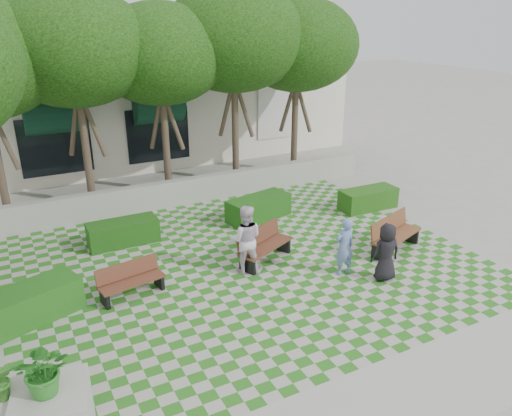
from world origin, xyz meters
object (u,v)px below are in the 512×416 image
hedge_midleft (123,232)px  hedge_west (28,305)px  bench_west (131,281)px  hedge_east (368,199)px  person_dark (386,252)px  person_blue (344,247)px  hedge_midright (259,208)px  person_white (245,239)px  bench_mid (264,246)px  bench_east (394,235)px  planter_front (52,408)px

hedge_midleft → hedge_west: hedge_west is taller
bench_west → hedge_east: (8.69, 1.81, -0.04)m
hedge_west → person_dark: person_dark is taller
person_blue → hedge_midright: bearing=-86.5°
person_white → person_dark: bearing=171.6°
bench_mid → person_blue: 2.20m
bench_east → planter_front: size_ratio=1.02×
bench_mid → hedge_midright: size_ratio=0.87×
person_blue → bench_west: bearing=-15.7°
bench_east → hedge_midright: bench_east is taller
hedge_east → hedge_midright: bearing=166.0°
hedge_east → person_white: person_white is taller
hedge_west → person_blue: size_ratio=1.43×
hedge_east → hedge_midright: hedge_midright is taller
person_white → hedge_east: bearing=-134.5°
hedge_midleft → person_blue: size_ratio=1.28×
hedge_east → hedge_midleft: 8.23m
bench_west → hedge_west: size_ratio=0.73×
hedge_midleft → hedge_east: bearing=-8.0°
person_white → person_blue: bearing=174.9°
bench_west → hedge_midright: bearing=19.3°
hedge_midleft → hedge_midright: bearing=-2.6°
bench_west → planter_front: (-2.19, -3.93, 0.39)m
person_dark → person_white: 3.56m
hedge_midleft → person_dark: size_ratio=1.32×
bench_mid → person_blue: bearing=-72.1°
bench_east → bench_west: bearing=152.5°
hedge_midright → person_white: (-1.96, -2.95, 0.54)m
bench_mid → bench_west: size_ratio=1.14×
hedge_midright → person_white: person_white is taller
person_dark → person_blue: bearing=-31.9°
bench_mid → bench_west: 3.66m
bench_west → person_dark: (5.89, -2.22, 0.36)m
hedge_midleft → person_blue: (4.59, -4.47, 0.43)m
bench_mid → bench_west: bench_mid is taller
hedge_midleft → hedge_west: bearing=-133.7°
hedge_midright → bench_east: bearing=-58.8°
bench_mid → planter_front: size_ratio=0.96×
bench_east → person_dark: 1.80m
hedge_east → hedge_west: hedge_west is taller
hedge_east → hedge_midright: size_ratio=0.94×
planter_front → hedge_midleft: bearing=68.3°
hedge_midleft → person_blue: 6.42m
bench_east → person_dark: bearing=-158.6°
planter_front → person_white: bearing=35.9°
person_blue → person_white: bearing=-30.5°
person_blue → person_dark: 1.04m
person_blue → person_white: 2.54m
bench_mid → person_white: 0.89m
bench_east → person_white: bearing=149.4°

